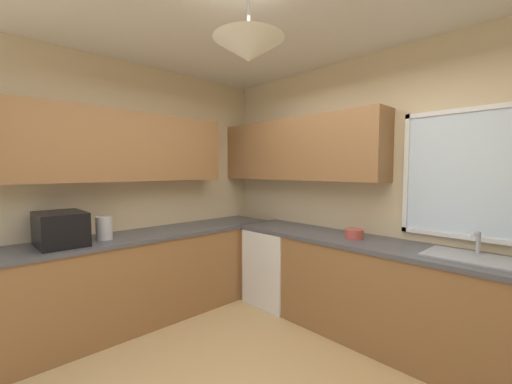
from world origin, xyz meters
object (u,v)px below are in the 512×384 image
(dishwasher, at_px, (278,266))
(sink_assembly, at_px, (473,257))
(microwave, at_px, (60,229))
(bowl, at_px, (354,234))
(kettle, at_px, (104,228))

(dishwasher, xyz_separation_m, sink_assembly, (1.92, 0.04, 0.49))
(microwave, distance_m, sink_assembly, 3.34)
(dishwasher, height_order, sink_assembly, sink_assembly)
(dishwasher, relative_size, sink_assembly, 1.38)
(bowl, bearing_deg, microwave, -127.54)
(kettle, relative_size, sink_assembly, 0.35)
(microwave, xyz_separation_m, bowl, (1.62, 2.11, -0.10))
(kettle, distance_m, bowl, 2.38)
(dishwasher, xyz_separation_m, microwave, (-0.66, -2.08, 0.62))
(sink_assembly, bearing_deg, bowl, -179.63)
(kettle, height_order, sink_assembly, kettle)
(kettle, xyz_separation_m, sink_assembly, (2.56, 1.76, -0.10))
(kettle, relative_size, bowl, 1.26)
(dishwasher, bearing_deg, sink_assembly, 1.08)
(microwave, relative_size, sink_assembly, 0.77)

